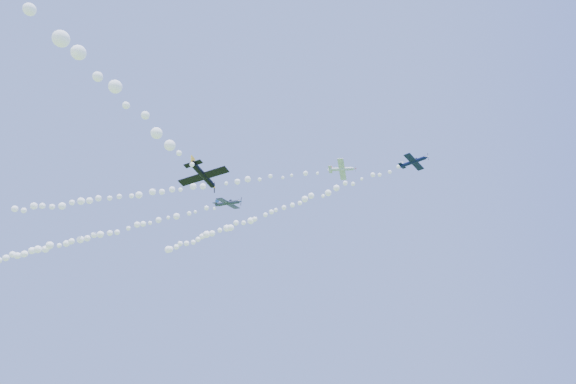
% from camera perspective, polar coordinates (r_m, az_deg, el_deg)
% --- Properties ---
extents(plane_white, '(6.16, 6.21, 2.37)m').
position_cam_1_polar(plane_white, '(103.63, 6.41, 2.72)').
color(plane_white, silver).
extents(smoke_trail_white, '(80.72, 3.09, 2.68)m').
position_cam_1_polar(smoke_trail_white, '(115.11, -14.86, 0.05)').
color(smoke_trail_white, white).
extents(plane_navy, '(6.26, 6.63, 1.93)m').
position_cam_1_polar(plane_navy, '(100.50, 14.69, 3.51)').
color(plane_navy, '#0C1336').
extents(smoke_trail_navy, '(70.09, 33.12, 2.56)m').
position_cam_1_polar(smoke_trail_navy, '(119.26, -2.97, -2.79)').
color(smoke_trail_navy, white).
extents(plane_grey, '(6.66, 7.02, 2.61)m').
position_cam_1_polar(plane_grey, '(99.80, -7.11, -1.30)').
color(plane_grey, '#313748').
extents(smoke_trail_grey, '(78.12, 18.94, 3.04)m').
position_cam_1_polar(smoke_trail_grey, '(126.02, -23.47, -5.16)').
color(smoke_trail_grey, white).
extents(plane_black, '(7.57, 7.15, 2.65)m').
position_cam_1_polar(plane_black, '(70.05, -10.00, 1.95)').
color(plane_black, black).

